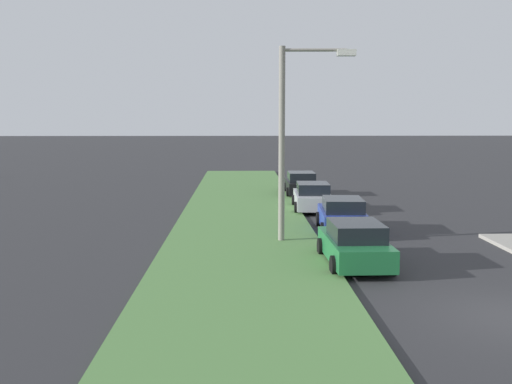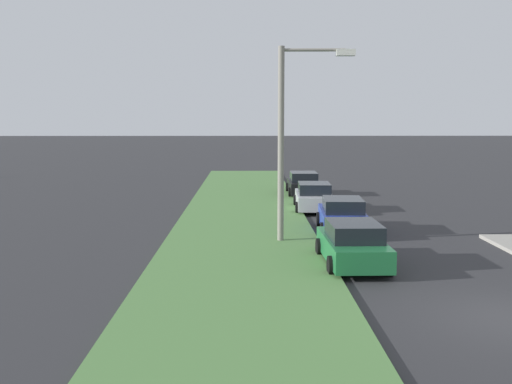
% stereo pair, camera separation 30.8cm
% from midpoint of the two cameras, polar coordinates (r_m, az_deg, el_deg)
% --- Properties ---
extents(grass_median, '(60.00, 6.00, 0.12)m').
position_cam_midpoint_polar(grass_median, '(24.51, -1.63, -4.25)').
color(grass_median, '#517F42').
rests_on(grass_median, ground).
extents(parked_car_green, '(4.33, 2.08, 1.47)m').
position_cam_midpoint_polar(parked_car_green, '(20.19, 8.85, -4.87)').
color(parked_car_green, '#1E6B38').
rests_on(parked_car_green, ground).
extents(parked_car_blue, '(4.40, 2.21, 1.47)m').
position_cam_midpoint_polar(parked_car_blue, '(25.99, 7.79, -2.19)').
color(parked_car_blue, '#23389E').
rests_on(parked_car_blue, ground).
extents(parked_car_silver, '(4.37, 2.15, 1.47)m').
position_cam_midpoint_polar(parked_car_silver, '(31.85, 5.06, -0.47)').
color(parked_car_silver, '#B2B5BA').
rests_on(parked_car_silver, ground).
extents(parked_car_black, '(4.31, 2.04, 1.47)m').
position_cam_midpoint_polar(parked_car_black, '(38.11, 4.02, 0.77)').
color(parked_car_black, black).
rests_on(parked_car_black, ground).
extents(streetlight, '(0.40, 2.87, 7.50)m').
position_cam_midpoint_polar(streetlight, '(23.17, 2.94, 5.88)').
color(streetlight, gray).
rests_on(streetlight, ground).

